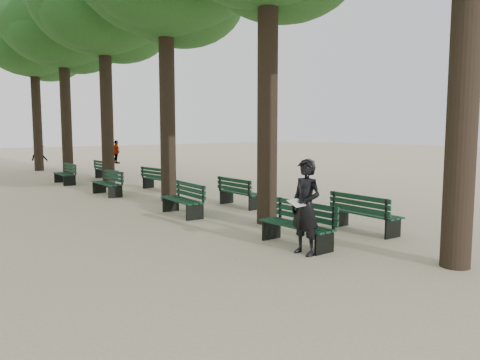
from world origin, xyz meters
TOP-DOWN VIEW (x-y plane):
  - ground at (0.00, 0.00)m, footprint 120.00×120.00m
  - tree_central_3 at (1.50, 13.00)m, footprint 6.00×6.00m
  - tree_central_4 at (1.50, 18.00)m, footprint 6.00×6.00m
  - tree_central_5 at (1.50, 23.00)m, footprint 6.00×6.00m
  - bench_left_0 at (0.37, 0.84)m, footprint 0.60×1.81m
  - bench_left_1 at (0.37, 5.33)m, footprint 0.76×1.85m
  - bench_left_2 at (0.37, 10.55)m, footprint 0.62×1.82m
  - bench_left_3 at (0.37, 15.20)m, footprint 0.69×1.83m
  - bench_right_0 at (2.63, 0.74)m, footprint 0.69×1.83m
  - bench_right_1 at (2.63, 5.48)m, footprint 0.66×1.83m
  - bench_right_2 at (2.63, 10.73)m, footprint 0.68×1.83m
  - bench_right_3 at (2.63, 15.92)m, footprint 0.62×1.81m
  - man_with_map at (0.03, 0.26)m, footprint 0.62×0.75m
  - pedestrian_c at (7.51, 25.52)m, footprint 0.33×0.97m
  - pedestrian_b at (1.58, 23.19)m, footprint 0.92×1.01m

SIDE VIEW (x-z plane):
  - ground at x=0.00m, z-range 0.00..0.00m
  - bench_left_0 at x=0.37m, z-range -0.19..0.73m
  - bench_left_1 at x=0.37m, z-range -0.19..0.73m
  - bench_left_2 at x=0.37m, z-range -0.19..0.73m
  - bench_left_3 at x=0.37m, z-range -0.19..0.73m
  - bench_right_0 at x=2.63m, z-range -0.19..0.73m
  - bench_right_1 at x=2.63m, z-range -0.19..0.73m
  - bench_right_2 at x=2.63m, z-range -0.19..0.73m
  - bench_right_3 at x=2.63m, z-range -0.19..0.73m
  - pedestrian_b at x=1.58m, z-range 0.00..1.62m
  - pedestrian_c at x=7.51m, z-range 0.00..1.66m
  - man_with_map at x=0.03m, z-range 0.00..1.88m
  - tree_central_3 at x=1.50m, z-range 2.68..12.63m
  - tree_central_4 at x=1.50m, z-range 2.68..12.63m
  - tree_central_5 at x=1.50m, z-range 2.68..12.63m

